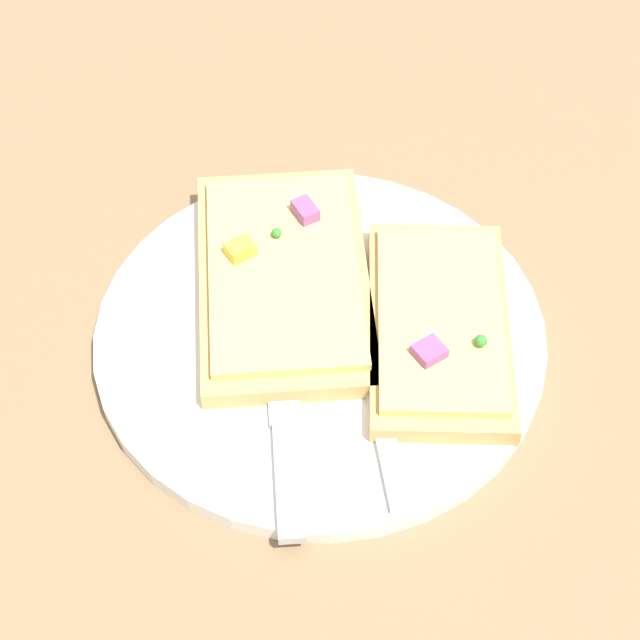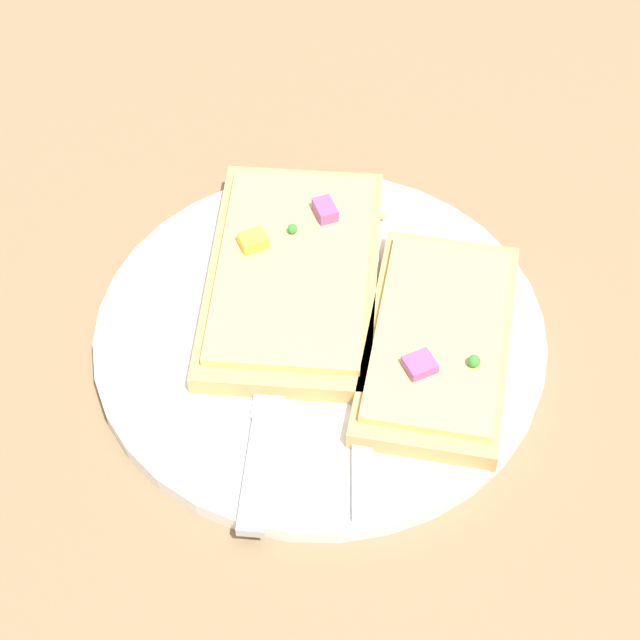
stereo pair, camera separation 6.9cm
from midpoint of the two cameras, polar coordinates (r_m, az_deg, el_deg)
name	(u,v)px [view 1 (the left image)]	position (r m, az deg, el deg)	size (l,w,h in m)	color
ground_plane	(320,341)	(0.71, -2.79, -1.29)	(4.00, 4.00, 0.00)	#7F6647
plate	(320,335)	(0.70, -2.81, -0.99)	(0.30, 0.30, 0.01)	white
fork	(367,351)	(0.68, -0.38, -1.86)	(0.15, 0.17, 0.01)	#B7B7BC
knife	(285,414)	(0.66, -4.90, -5.23)	(0.15, 0.16, 0.01)	#B7B7BC
pizza_slice_main	(284,277)	(0.72, -4.72, 2.14)	(0.21, 0.22, 0.03)	tan
pizza_slice_corner	(439,325)	(0.69, 3.55, -0.45)	(0.19, 0.18, 0.03)	tan
crumb_scatter	(342,318)	(0.70, -1.64, -0.06)	(0.13, 0.15, 0.01)	tan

